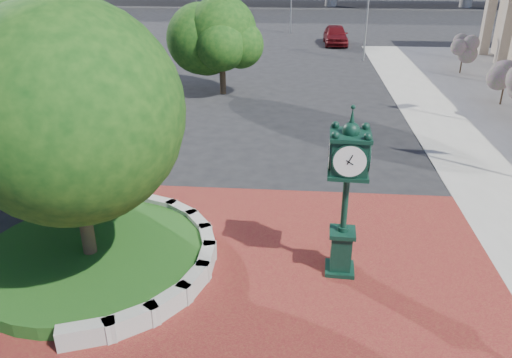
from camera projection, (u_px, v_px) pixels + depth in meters
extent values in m
plane|color=black|center=(273.00, 273.00, 13.36)|extent=(200.00, 200.00, 0.00)
cube|color=maroon|center=(271.00, 296.00, 12.45)|extent=(12.00, 12.00, 0.04)
cube|color=#9E9B93|center=(87.00, 335.00, 10.83)|extent=(1.29, 0.76, 0.54)
cube|color=#9E9B93|center=(132.00, 322.00, 11.19)|extent=(1.20, 1.04, 0.54)
cube|color=#9E9B93|center=(169.00, 304.00, 11.78)|extent=(1.00, 1.22, 0.54)
cube|color=#9E9B93|center=(194.00, 282.00, 12.53)|extent=(0.71, 1.30, 0.54)
cube|color=#9E9B93|center=(207.00, 261.00, 13.39)|extent=(0.35, 1.25, 0.54)
cube|color=#9E9B93|center=(207.00, 242.00, 14.27)|extent=(0.71, 1.30, 0.54)
cube|color=#9E9B93|center=(198.00, 226.00, 15.10)|extent=(1.00, 1.22, 0.54)
cube|color=#9E9B93|center=(182.00, 214.00, 15.79)|extent=(1.20, 1.04, 0.54)
cube|color=#9E9B93|center=(159.00, 206.00, 16.28)|extent=(1.29, 0.76, 0.54)
cylinder|color=#123F15|center=(91.00, 258.00, 13.67)|extent=(6.10, 6.10, 0.40)
cylinder|color=#38281C|center=(87.00, 230.00, 13.30)|extent=(0.36, 0.36, 2.17)
sphere|color=#103B10|center=(72.00, 136.00, 12.19)|extent=(5.20, 5.20, 5.20)
cylinder|color=#38281C|center=(223.00, 78.00, 29.56)|extent=(0.36, 0.36, 1.92)
sphere|color=#103B10|center=(222.00, 38.00, 28.60)|extent=(4.40, 4.40, 4.40)
cube|color=black|center=(339.00, 269.00, 13.38)|extent=(0.81, 0.81, 0.15)
cube|color=black|center=(341.00, 250.00, 13.13)|extent=(0.55, 0.55, 1.06)
cube|color=black|center=(343.00, 232.00, 12.90)|extent=(0.71, 0.71, 0.12)
cylinder|color=black|center=(345.00, 202.00, 12.53)|extent=(0.16, 0.16, 1.63)
cube|color=black|center=(349.00, 154.00, 11.98)|extent=(0.91, 0.91, 0.86)
cylinder|color=white|center=(350.00, 161.00, 11.58)|extent=(0.77, 0.10, 0.77)
cylinder|color=white|center=(349.00, 147.00, 12.39)|extent=(0.77, 0.10, 0.77)
cylinder|color=white|center=(330.00, 153.00, 12.04)|extent=(0.10, 0.77, 0.77)
cylinder|color=white|center=(368.00, 155.00, 11.93)|extent=(0.10, 0.77, 0.77)
sphere|color=black|center=(351.00, 131.00, 11.74)|extent=(0.42, 0.42, 0.42)
cone|color=black|center=(352.00, 118.00, 11.60)|extent=(0.17, 0.17, 0.48)
imported|color=#550C10|center=(336.00, 35.00, 45.08)|extent=(2.12, 5.08, 1.72)
cylinder|color=slate|center=(368.00, 6.00, 37.18)|extent=(0.14, 0.14, 8.06)
cylinder|color=#38281C|center=(502.00, 94.00, 27.52)|extent=(0.10, 0.10, 1.20)
sphere|color=#B55AA1|center=(506.00, 76.00, 27.10)|extent=(1.20, 1.20, 1.20)
cylinder|color=#38281C|center=(461.00, 65.00, 34.55)|extent=(0.10, 0.10, 1.20)
sphere|color=#B55AA1|center=(464.00, 50.00, 34.13)|extent=(1.20, 1.20, 1.20)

